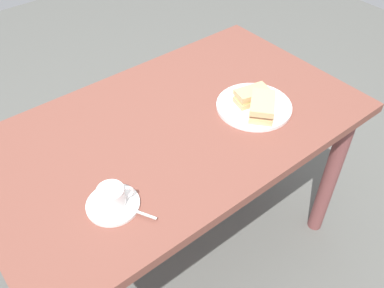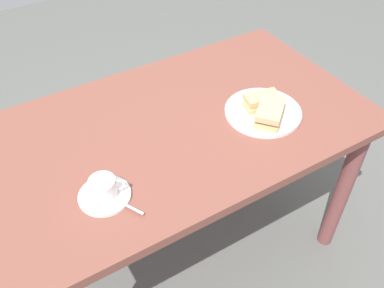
{
  "view_description": "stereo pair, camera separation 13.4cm",
  "coord_description": "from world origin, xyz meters",
  "px_view_note": "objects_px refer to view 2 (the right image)",
  "views": [
    {
      "loc": [
        0.64,
        0.9,
        1.71
      ],
      "look_at": [
        0.03,
        0.14,
        0.8
      ],
      "focal_mm": 38.95,
      "sensor_mm": 36.0,
      "label": 1
    },
    {
      "loc": [
        0.53,
        0.98,
        1.71
      ],
      "look_at": [
        0.03,
        0.14,
        0.8
      ],
      "focal_mm": 38.95,
      "sensor_mm": 36.0,
      "label": 2
    }
  ],
  "objects_px": {
    "coffee_saucer": "(105,195)",
    "sandwich_plate": "(263,112)",
    "sandwich_back": "(270,113)",
    "dining_table": "(179,147)",
    "spoon": "(125,204)",
    "coffee_cup": "(104,187)",
    "sandwich_front": "(262,101)"
  },
  "relations": [
    {
      "from": "spoon",
      "to": "sandwich_front",
      "type": "bearing_deg",
      "value": -165.82
    },
    {
      "from": "sandwich_plate",
      "to": "sandwich_front",
      "type": "xyz_separation_m",
      "value": [
        -0.01,
        -0.02,
        0.03
      ]
    },
    {
      "from": "coffee_saucer",
      "to": "sandwich_plate",
      "type": "bearing_deg",
      "value": -173.89
    },
    {
      "from": "coffee_cup",
      "to": "spoon",
      "type": "xyz_separation_m",
      "value": [
        -0.03,
        0.06,
        -0.03
      ]
    },
    {
      "from": "coffee_saucer",
      "to": "dining_table",
      "type": "bearing_deg",
      "value": -153.12
    },
    {
      "from": "dining_table",
      "to": "sandwich_back",
      "type": "xyz_separation_m",
      "value": [
        -0.27,
        0.16,
        0.16
      ]
    },
    {
      "from": "sandwich_plate",
      "to": "sandwich_back",
      "type": "xyz_separation_m",
      "value": [
        0.01,
        0.05,
        0.04
      ]
    },
    {
      "from": "coffee_cup",
      "to": "spoon",
      "type": "relative_size",
      "value": 1.12
    },
    {
      "from": "coffee_cup",
      "to": "spoon",
      "type": "bearing_deg",
      "value": 116.96
    },
    {
      "from": "coffee_saucer",
      "to": "spoon",
      "type": "height_order",
      "value": "spoon"
    },
    {
      "from": "dining_table",
      "to": "spoon",
      "type": "distance_m",
      "value": 0.42
    },
    {
      "from": "coffee_cup",
      "to": "sandwich_back",
      "type": "bearing_deg",
      "value": -178.29
    },
    {
      "from": "sandwich_back",
      "to": "sandwich_plate",
      "type": "bearing_deg",
      "value": -106.05
    },
    {
      "from": "dining_table",
      "to": "sandwich_plate",
      "type": "xyz_separation_m",
      "value": [
        -0.29,
        0.11,
        0.12
      ]
    },
    {
      "from": "coffee_saucer",
      "to": "sandwich_back",
      "type": "bearing_deg",
      "value": -178.35
    },
    {
      "from": "dining_table",
      "to": "coffee_cup",
      "type": "height_order",
      "value": "coffee_cup"
    },
    {
      "from": "sandwich_back",
      "to": "coffee_cup",
      "type": "relative_size",
      "value": 1.54
    },
    {
      "from": "coffee_saucer",
      "to": "spoon",
      "type": "xyz_separation_m",
      "value": [
        -0.03,
        0.07,
        0.01
      ]
    },
    {
      "from": "sandwich_plate",
      "to": "coffee_cup",
      "type": "distance_m",
      "value": 0.64
    },
    {
      "from": "coffee_saucer",
      "to": "spoon",
      "type": "distance_m",
      "value": 0.07
    },
    {
      "from": "dining_table",
      "to": "sandwich_back",
      "type": "relative_size",
      "value": 8.51
    },
    {
      "from": "sandwich_front",
      "to": "spoon",
      "type": "distance_m",
      "value": 0.63
    },
    {
      "from": "sandwich_back",
      "to": "dining_table",
      "type": "bearing_deg",
      "value": -30.39
    },
    {
      "from": "sandwich_front",
      "to": "coffee_saucer",
      "type": "distance_m",
      "value": 0.65
    },
    {
      "from": "dining_table",
      "to": "sandwich_front",
      "type": "xyz_separation_m",
      "value": [
        -0.29,
        0.09,
        0.15
      ]
    },
    {
      "from": "sandwich_back",
      "to": "coffee_saucer",
      "type": "xyz_separation_m",
      "value": [
        0.62,
        0.02,
        -0.04
      ]
    },
    {
      "from": "dining_table",
      "to": "sandwich_plate",
      "type": "relative_size",
      "value": 4.94
    },
    {
      "from": "coffee_saucer",
      "to": "coffee_cup",
      "type": "xyz_separation_m",
      "value": [
        -0.0,
        0.0,
        0.04
      ]
    },
    {
      "from": "sandwich_front",
      "to": "spoon",
      "type": "bearing_deg",
      "value": 14.18
    },
    {
      "from": "dining_table",
      "to": "coffee_cup",
      "type": "xyz_separation_m",
      "value": [
        0.35,
        0.18,
        0.16
      ]
    },
    {
      "from": "coffee_cup",
      "to": "sandwich_front",
      "type": "bearing_deg",
      "value": -172.11
    },
    {
      "from": "sandwich_plate",
      "to": "coffee_cup",
      "type": "relative_size",
      "value": 2.66
    }
  ]
}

